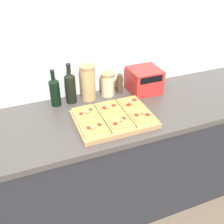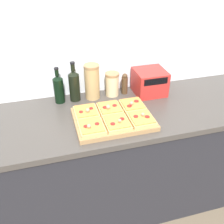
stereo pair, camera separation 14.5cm
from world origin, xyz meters
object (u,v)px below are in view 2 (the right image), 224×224
(cutting_board, at_px, (113,119))
(grain_jar_short, at_px, (112,84))
(pepper_mill, at_px, (125,84))
(grain_jar_tall, at_px, (92,82))
(wine_bottle, at_px, (74,85))
(olive_oil_bottle, at_px, (59,88))
(toaster_oven, at_px, (150,82))

(cutting_board, height_order, grain_jar_short, grain_jar_short)
(pepper_mill, bearing_deg, grain_jar_tall, 180.00)
(wine_bottle, bearing_deg, olive_oil_bottle, 180.00)
(olive_oil_bottle, relative_size, wine_bottle, 0.91)
(grain_jar_tall, distance_m, toaster_oven, 0.43)
(olive_oil_bottle, relative_size, grain_jar_short, 1.50)
(olive_oil_bottle, bearing_deg, pepper_mill, 0.00)
(cutting_board, bearing_deg, pepper_mill, 61.47)
(cutting_board, xyz_separation_m, toaster_oven, (0.36, 0.29, 0.08))
(cutting_board, xyz_separation_m, grain_jar_tall, (-0.06, 0.33, 0.11))
(grain_jar_short, height_order, pepper_mill, grain_jar_short)
(olive_oil_bottle, bearing_deg, toaster_oven, -3.89)
(wine_bottle, xyz_separation_m, grain_jar_short, (0.28, 0.00, -0.03))
(grain_jar_tall, bearing_deg, cutting_board, -79.36)
(cutting_board, relative_size, grain_jar_tall, 1.93)
(cutting_board, distance_m, pepper_mill, 0.39)
(olive_oil_bottle, xyz_separation_m, grain_jar_tall, (0.24, 0.00, 0.02))
(wine_bottle, height_order, grain_jar_short, wine_bottle)
(grain_jar_short, xyz_separation_m, toaster_oven, (0.28, -0.05, 0.00))
(olive_oil_bottle, bearing_deg, cutting_board, -48.05)
(cutting_board, relative_size, grain_jar_short, 2.80)
(olive_oil_bottle, xyz_separation_m, pepper_mill, (0.48, 0.00, -0.03))
(grain_jar_tall, bearing_deg, pepper_mill, 0.00)
(toaster_oven, bearing_deg, olive_oil_bottle, 176.11)
(wine_bottle, bearing_deg, grain_jar_short, 0.00)
(olive_oil_bottle, height_order, pepper_mill, olive_oil_bottle)
(cutting_board, height_order, pepper_mill, pepper_mill)
(grain_jar_tall, relative_size, pepper_mill, 1.60)
(grain_jar_short, relative_size, pepper_mill, 1.10)
(grain_jar_tall, distance_m, grain_jar_short, 0.15)
(cutting_board, distance_m, grain_jar_short, 0.35)
(grain_jar_short, bearing_deg, grain_jar_tall, 180.00)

